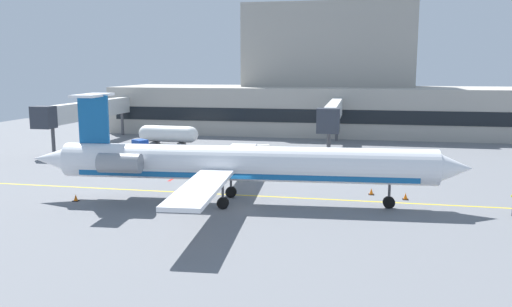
% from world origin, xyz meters
% --- Properties ---
extents(ground, '(120.00, 120.00, 0.11)m').
position_xyz_m(ground, '(-0.00, 0.00, -0.05)').
color(ground, slate).
extents(terminal_building, '(77.48, 17.44, 20.87)m').
position_xyz_m(terminal_building, '(6.44, 49.09, 6.95)').
color(terminal_building, '#ADA89E').
rests_on(terminal_building, ground).
extents(jet_bridge_west, '(2.40, 22.88, 6.26)m').
position_xyz_m(jet_bridge_west, '(5.79, 27.80, 4.89)').
color(jet_bridge_west, silver).
rests_on(jet_bridge_west, ground).
extents(jet_bridge_east, '(2.40, 23.26, 6.04)m').
position_xyz_m(jet_bridge_east, '(-27.76, 27.60, 4.67)').
color(jet_bridge_east, silver).
rests_on(jet_bridge_east, ground).
extents(regional_jet, '(34.49, 24.91, 8.49)m').
position_xyz_m(regional_jet, '(-0.05, 0.92, 3.17)').
color(regional_jet, white).
rests_on(regional_jet, ground).
extents(baggage_tug, '(4.18, 3.52, 2.24)m').
position_xyz_m(baggage_tug, '(-15.39, 18.14, 1.01)').
color(baggage_tug, '#1E4CB2').
rests_on(baggage_tug, ground).
extents(pushback_tractor, '(2.57, 3.24, 2.16)m').
position_xyz_m(pushback_tractor, '(-1.39, 18.28, 0.96)').
color(pushback_tractor, silver).
rests_on(pushback_tractor, ground).
extents(fuel_tank, '(8.67, 2.47, 2.60)m').
position_xyz_m(fuel_tank, '(-16.92, 30.07, 1.46)').
color(fuel_tank, white).
rests_on(fuel_tank, ground).
extents(safety_cone_alpha, '(0.47, 0.47, 0.55)m').
position_xyz_m(safety_cone_alpha, '(10.25, 5.88, 0.25)').
color(safety_cone_alpha, orange).
rests_on(safety_cone_alpha, ground).
extents(safety_cone_bravo, '(0.47, 0.47, 0.55)m').
position_xyz_m(safety_cone_bravo, '(12.93, 4.73, 0.25)').
color(safety_cone_bravo, orange).
rests_on(safety_cone_bravo, ground).
extents(safety_cone_charlie, '(0.47, 0.47, 0.55)m').
position_xyz_m(safety_cone_charlie, '(-12.96, -0.96, 0.25)').
color(safety_cone_charlie, orange).
rests_on(safety_cone_charlie, ground).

